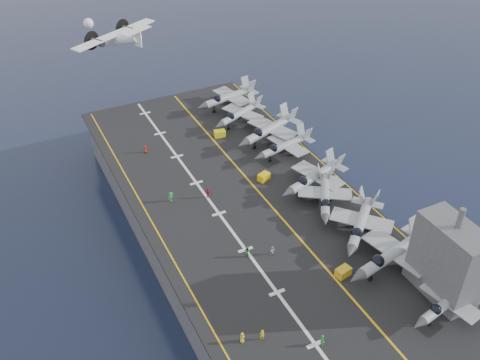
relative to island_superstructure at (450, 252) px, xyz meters
name	(u,v)px	position (x,y,z in m)	size (l,w,h in m)	color
ground	(250,248)	(-15.00, 30.00, -17.90)	(500.00, 500.00, 0.00)	#142135
hull	(250,227)	(-15.00, 30.00, -12.90)	(36.00, 90.00, 10.00)	#56595E
flight_deck	(250,205)	(-15.00, 30.00, -7.70)	(38.00, 92.00, 0.40)	black
foul_line	(265,199)	(-12.00, 30.00, -7.48)	(0.35, 90.00, 0.02)	gold
landing_centerline	(219,214)	(-21.00, 30.00, -7.48)	(0.50, 90.00, 0.02)	silver
deck_edge_port	(158,232)	(-32.00, 30.00, -7.48)	(0.25, 90.00, 0.02)	gold
deck_edge_stbd	(338,177)	(3.50, 30.00, -7.48)	(0.25, 90.00, 0.02)	gold
island_superstructure	(450,252)	(0.00, 0.00, 0.00)	(5.00, 10.00, 15.00)	#56595E
fighter_jet_0	(448,302)	(-2.11, -3.49, -5.29)	(14.06, 10.65, 4.42)	#98A2A9
fighter_jet_1	(394,253)	(-3.01, 6.90, -4.63)	(18.35, 14.04, 5.73)	#9DA8AE
fighter_jet_2	(361,222)	(-2.88, 15.00, -4.90)	(17.85, 17.38, 5.20)	#9399A2
fighter_jet_3	(325,194)	(-3.70, 23.90, -5.08)	(15.41, 16.74, 4.84)	gray
fighter_jet_4	(315,176)	(-2.38, 29.14, -4.88)	(17.31, 13.92, 5.24)	#9AA3AC
fighter_jet_5	(285,145)	(-1.66, 40.89, -5.09)	(15.47, 11.86, 4.83)	#9AA0AA
fighter_jet_6	(270,128)	(-1.58, 47.29, -4.66)	(19.06, 15.77, 5.68)	gray
fighter_jet_7	(240,113)	(-3.71, 56.64, -5.07)	(16.52, 14.07, 4.86)	#9BA5AC
fighter_jet_8	(229,96)	(-2.69, 64.30, -4.79)	(17.47, 13.49, 5.42)	gray
tow_cart_a	(343,272)	(-10.55, 8.64, -6.83)	(2.49, 1.88, 1.35)	gold
tow_cart_b	(264,177)	(-9.37, 35.38, -6.83)	(2.59, 2.14, 1.33)	#EBB70A
tow_cart_c	(220,133)	(-10.13, 53.32, -6.82)	(2.50, 1.86, 1.36)	yellow
crew_0	(242,338)	(-29.31, 4.59, -6.64)	(1.23, 1.08, 1.71)	gold
crew_1	(262,335)	(-26.80, 3.84, -6.62)	(1.15, 0.85, 1.76)	yellow
crew_2	(247,251)	(-21.40, 18.64, -6.51)	(1.28, 1.42, 1.97)	green
crew_3	(171,197)	(-27.07, 36.84, -6.52)	(1.40, 1.20, 1.97)	#268C33
crew_4	(208,193)	(-20.82, 35.06, -6.51)	(1.43, 1.35, 1.99)	red
crew_5	(145,149)	(-26.09, 54.19, -6.70)	(1.12, 0.92, 1.60)	#B21919
crew_6	(322,340)	(-20.25, -0.38, -6.59)	(0.78, 1.13, 1.82)	#1D8D30
crew_7	(273,251)	(-17.74, 17.16, -6.70)	(1.06, 0.80, 1.60)	silver
transport_plane	(116,40)	(-21.31, 87.29, 3.73)	(29.44, 26.38, 5.77)	silver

